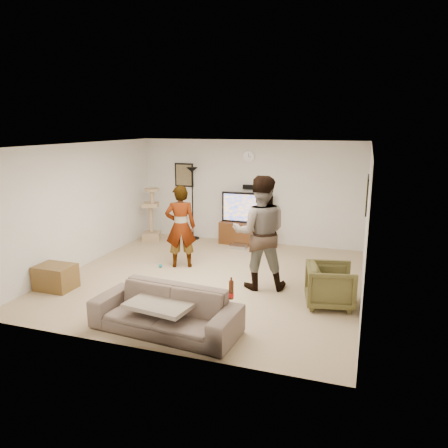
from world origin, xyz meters
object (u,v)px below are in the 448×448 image
(person_left, at_px, (181,227))
(side_table, at_px, (56,277))
(beer_bottle, at_px, (231,290))
(sofa, at_px, (166,311))
(tv_stand, at_px, (246,233))
(armchair, at_px, (330,285))
(floor_lamp, at_px, (193,204))
(person_right, at_px, (260,233))
(cat_tree, at_px, (151,214))
(tv, at_px, (247,208))

(person_left, bearing_deg, side_table, 25.43)
(beer_bottle, height_order, side_table, beer_bottle)
(sofa, relative_size, side_table, 3.22)
(person_left, height_order, side_table, person_left)
(tv_stand, height_order, armchair, armchair)
(floor_lamp, height_order, beer_bottle, floor_lamp)
(tv_stand, xyz_separation_m, person_right, (0.97, -2.65, 0.74))
(person_right, relative_size, armchair, 2.68)
(beer_bottle, bearing_deg, floor_lamp, 118.02)
(floor_lamp, height_order, person_left, floor_lamp)
(person_left, relative_size, side_table, 2.58)
(cat_tree, height_order, person_left, person_left)
(tv_stand, bearing_deg, cat_tree, -170.29)
(tv, relative_size, armchair, 1.64)
(sofa, bearing_deg, floor_lamp, 113.23)
(tv, bearing_deg, tv_stand, 0.00)
(armchair, bearing_deg, side_table, 88.59)
(person_right, height_order, side_table, person_right)
(sofa, bearing_deg, tv, 96.64)
(beer_bottle, bearing_deg, person_left, 125.83)
(cat_tree, height_order, beer_bottle, cat_tree)
(sofa, relative_size, beer_bottle, 8.40)
(cat_tree, distance_m, person_left, 2.27)
(beer_bottle, height_order, armchair, beer_bottle)
(tv, xyz_separation_m, person_left, (-0.81, -2.05, -0.06))
(tv_stand, xyz_separation_m, armchair, (2.25, -3.08, 0.07))
(cat_tree, xyz_separation_m, sofa, (2.50, -4.29, -0.36))
(tv_stand, xyz_separation_m, beer_bottle, (1.10, -4.70, 0.47))
(tv_stand, relative_size, floor_lamp, 0.71)
(floor_lamp, bearing_deg, tv_stand, -1.81)
(side_table, bearing_deg, sofa, -17.68)
(tv, bearing_deg, person_left, -111.63)
(tv, relative_size, cat_tree, 0.92)
(person_left, distance_m, side_table, 2.52)
(cat_tree, distance_m, person_right, 4.04)
(cat_tree, height_order, side_table, cat_tree)
(person_right, relative_size, beer_bottle, 8.04)
(person_right, bearing_deg, cat_tree, -49.04)
(person_left, bearing_deg, beer_bottle, 102.58)
(cat_tree, xyz_separation_m, side_table, (-0.05, -3.48, -0.45))
(tv, xyz_separation_m, armchair, (2.25, -3.08, -0.56))
(tv_stand, height_order, tv, tv)
(person_left, bearing_deg, tv, -134.88)
(tv_stand, distance_m, person_right, 2.92)
(person_right, xyz_separation_m, armchair, (1.27, -0.43, -0.66))
(person_right, height_order, sofa, person_right)
(cat_tree, relative_size, beer_bottle, 5.33)
(floor_lamp, relative_size, person_left, 1.07)
(floor_lamp, bearing_deg, tv, -1.81)
(tv_stand, bearing_deg, person_right, -69.82)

